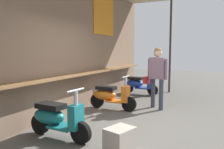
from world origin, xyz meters
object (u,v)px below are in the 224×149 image
at_px(scooter_teal, 56,118).
at_px(merchandise_crate, 120,141).
at_px(scooter_blue, 138,84).
at_px(shopper_with_handbag, 157,71).
at_px(scooter_orange, 110,96).

relative_size(scooter_teal, merchandise_crate, 3.16).
xyz_separation_m(scooter_blue, merchandise_crate, (-4.98, -1.35, -0.18)).
relative_size(shopper_with_handbag, merchandise_crate, 3.90).
relative_size(scooter_blue, merchandise_crate, 3.16).
distance_m(scooter_teal, scooter_blue, 4.88).
distance_m(scooter_orange, merchandise_crate, 2.82).
height_order(scooter_orange, shopper_with_handbag, shopper_with_handbag).
bearing_deg(scooter_orange, scooter_blue, 91.37).
bearing_deg(merchandise_crate, shopper_with_handbag, 3.36).
height_order(shopper_with_handbag, merchandise_crate, shopper_with_handbag).
relative_size(scooter_blue, shopper_with_handbag, 0.81).
height_order(scooter_teal, merchandise_crate, scooter_teal).
relative_size(scooter_teal, scooter_orange, 1.00).
height_order(scooter_teal, scooter_orange, same).
distance_m(scooter_blue, merchandise_crate, 5.17).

